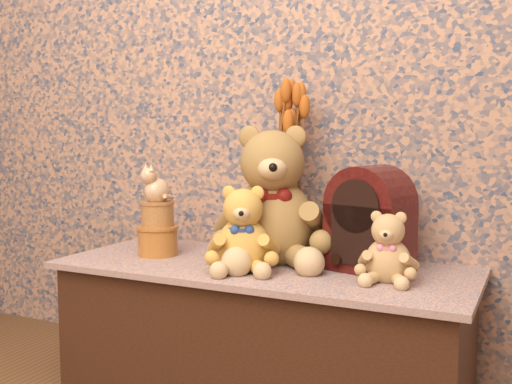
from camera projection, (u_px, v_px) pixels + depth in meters
display_shelf at (263, 330)px, 1.95m from camera, size 1.33×0.56×0.43m
teddy_large at (272, 189)px, 1.97m from camera, size 0.53×0.57×0.48m
teddy_medium at (243, 225)px, 1.85m from camera, size 0.31×0.33×0.28m
teddy_small at (388, 244)px, 1.71m from camera, size 0.19×0.22×0.22m
cathedral_radio at (370, 218)px, 1.84m from camera, size 0.27×0.23×0.32m
ceramic_vase at (289, 226)px, 2.04m from camera, size 0.15×0.15×0.21m
dried_stalks at (289, 137)px, 2.01m from camera, size 0.21×0.21×0.39m
biscuit_tin_lower at (158, 241)px, 2.08m from camera, size 0.17×0.17×0.10m
biscuit_tin_upper at (157, 215)px, 2.07m from camera, size 0.13×0.13×0.09m
cat_figurine at (157, 183)px, 2.06m from camera, size 0.13×0.14×0.13m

